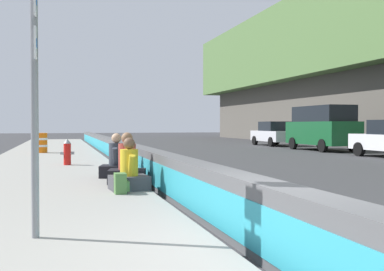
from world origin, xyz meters
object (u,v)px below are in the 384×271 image
at_px(backpack, 121,184).
at_px(construction_barrel, 42,143).
at_px(route_sign_post, 35,62).
at_px(parked_car_midline, 274,133).
at_px(seated_person_middle, 127,167).
at_px(parked_car_fourth, 322,127).
at_px(seated_person_foreground, 129,173).
at_px(seated_person_rear, 117,163).
at_px(fire_hydrant, 67,152).

bearing_deg(backpack, construction_barrel, 8.04).
xyz_separation_m(route_sign_post, construction_barrel, (17.49, 0.59, -1.61)).
distance_m(backpack, parked_car_midline, 24.76).
distance_m(seated_person_middle, parked_car_midline, 23.23).
relative_size(seated_person_middle, parked_car_fourth, 0.23).
relative_size(route_sign_post, parked_car_midline, 0.79).
height_order(seated_person_foreground, construction_barrel, seated_person_foreground).
height_order(seated_person_rear, construction_barrel, seated_person_rear).
xyz_separation_m(seated_person_foreground, construction_barrel, (13.74, 2.24, 0.14)).
height_order(construction_barrel, parked_car_midline, parked_car_midline).
xyz_separation_m(construction_barrel, parked_car_midline, (6.57, -15.45, 0.24)).
bearing_deg(seated_person_foreground, construction_barrel, 9.27).
bearing_deg(seated_person_foreground, route_sign_post, 156.27).
bearing_deg(parked_car_fourth, route_sign_post, 140.19).
xyz_separation_m(seated_person_middle, parked_car_fourth, (12.84, -13.00, 0.85)).
height_order(route_sign_post, backpack, route_sign_post).
distance_m(seated_person_foreground, construction_barrel, 13.92).
distance_m(fire_hydrant, construction_barrel, 7.36).
distance_m(backpack, construction_barrel, 14.37).
height_order(fire_hydrant, parked_car_midline, parked_car_midline).
bearing_deg(fire_hydrant, route_sign_post, 177.21).
bearing_deg(backpack, seated_person_middle, -12.16).
bearing_deg(seated_person_middle, backpack, 167.84).
xyz_separation_m(seated_person_foreground, seated_person_middle, (1.12, -0.11, 0.03)).
xyz_separation_m(seated_person_middle, construction_barrel, (12.62, 2.36, 0.11)).
xyz_separation_m(seated_person_rear, backpack, (-2.88, 0.25, -0.16)).
relative_size(route_sign_post, seated_person_foreground, 3.33).
height_order(fire_hydrant, seated_person_foreground, seated_person_foreground).
relative_size(route_sign_post, seated_person_rear, 3.19).
bearing_deg(construction_barrel, route_sign_post, -178.06).
xyz_separation_m(route_sign_post, backpack, (3.27, -1.42, -1.90)).
distance_m(route_sign_post, seated_person_middle, 5.47).
xyz_separation_m(fire_hydrant, backpack, (-6.94, -0.92, -0.25)).
bearing_deg(parked_car_midline, construction_barrel, 113.04).
height_order(route_sign_post, seated_person_rear, route_sign_post).
distance_m(seated_person_middle, backpack, 1.65).
distance_m(fire_hydrant, seated_person_foreground, 6.56).
height_order(seated_person_middle, parked_car_midline, parked_car_midline).
bearing_deg(fire_hydrant, construction_barrel, 8.50).
xyz_separation_m(route_sign_post, seated_person_rear, (6.15, -1.67, -1.74)).
bearing_deg(construction_barrel, parked_car_fourth, -89.17).
distance_m(fire_hydrant, backpack, 7.01).
bearing_deg(parked_car_midline, fire_hydrant, 133.97).
relative_size(seated_person_rear, construction_barrel, 1.19).
bearing_deg(seated_person_middle, parked_car_fourth, -45.36).
distance_m(seated_person_rear, parked_car_midline, 22.25).
height_order(parked_car_fourth, parked_car_midline, parked_car_fourth).
bearing_deg(seated_person_foreground, fire_hydrant, 10.14).
height_order(route_sign_post, parked_car_midline, route_sign_post).
relative_size(route_sign_post, seated_person_middle, 3.07).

